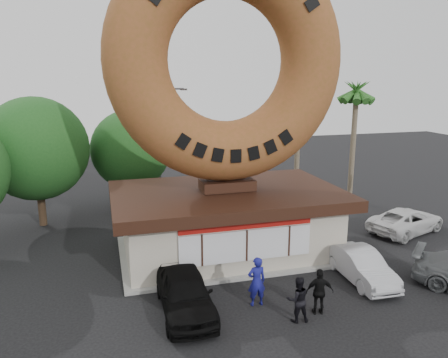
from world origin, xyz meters
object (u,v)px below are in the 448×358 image
at_px(person_left, 257,281).
at_px(car_black, 185,292).
at_px(person_right, 320,292).
at_px(giant_donut, 227,61).
at_px(donut_shop, 227,219).
at_px(car_white, 406,220).
at_px(street_lamp, 161,139).
at_px(car_silver, 361,266).
at_px(person_center, 298,299).

distance_m(person_left, car_black, 2.79).
relative_size(person_right, car_black, 0.38).
bearing_deg(giant_donut, person_left, -93.77).
height_order(donut_shop, car_white, donut_shop).
distance_m(giant_donut, street_lamp, 11.31).
bearing_deg(person_right, person_left, -17.82).
distance_m(giant_donut, car_black, 10.50).
height_order(giant_donut, car_silver, giant_donut).
relative_size(person_right, car_silver, 0.43).
height_order(donut_shop, street_lamp, street_lamp).
bearing_deg(car_silver, car_black, -174.77).
xyz_separation_m(giant_donut, person_center, (0.69, -6.85, -8.57)).
bearing_deg(car_silver, person_center, -149.48).
relative_size(person_center, person_right, 0.97).
bearing_deg(car_white, person_left, 96.46).
height_order(car_black, car_white, car_black).
bearing_deg(person_center, person_left, -48.95).
distance_m(donut_shop, person_right, 6.85).
bearing_deg(car_black, giant_donut, 59.53).
relative_size(person_center, car_silver, 0.42).
bearing_deg(donut_shop, car_silver, -43.79).
distance_m(giant_donut, car_white, 13.83).
distance_m(person_left, car_white, 12.32).
distance_m(giant_donut, car_silver, 10.98).
distance_m(street_lamp, car_black, 15.59).
bearing_deg(person_center, giant_donut, -78.39).
height_order(person_left, person_right, person_left).
distance_m(person_right, car_white, 11.19).
xyz_separation_m(person_center, car_silver, (4.09, 2.25, -0.18)).
distance_m(street_lamp, car_white, 16.48).
bearing_deg(person_left, person_center, 124.59).
distance_m(person_center, car_silver, 4.67).
bearing_deg(person_left, car_white, -154.62).
distance_m(person_left, person_center, 1.82).
relative_size(giant_donut, person_right, 6.28).
relative_size(person_left, car_black, 0.43).
height_order(giant_donut, car_black, giant_donut).
bearing_deg(car_white, giant_donut, 70.63).
relative_size(street_lamp, car_white, 1.61).
bearing_deg(car_white, person_center, 104.94).
distance_m(person_left, person_right, 2.40).
relative_size(person_left, person_right, 1.12).
distance_m(donut_shop, car_white, 10.77).
bearing_deg(donut_shop, person_right, -75.50).
distance_m(giant_donut, person_center, 10.99).
height_order(street_lamp, car_silver, street_lamp).
relative_size(giant_donut, car_black, 2.40).
xyz_separation_m(person_left, car_silver, (5.14, 0.77, -0.32)).
bearing_deg(giant_donut, car_black, -121.53).
bearing_deg(street_lamp, car_silver, -65.55).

